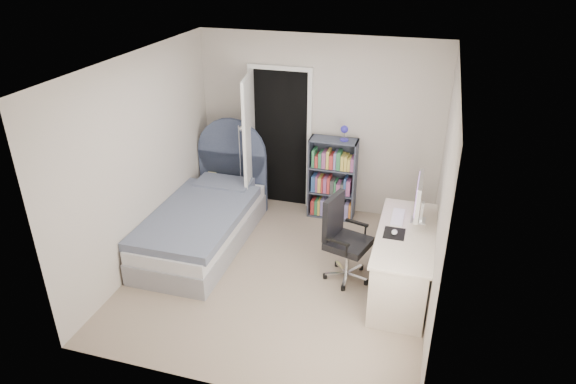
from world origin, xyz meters
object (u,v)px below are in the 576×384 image
(bed, at_px, (205,220))
(floor_lamp, at_px, (242,178))
(desk, at_px, (403,259))
(office_chair, at_px, (342,234))
(bookcase, at_px, (332,181))
(nightstand, at_px, (213,186))

(bed, relative_size, floor_lamp, 1.68)
(desk, relative_size, office_chair, 1.50)
(bed, distance_m, bookcase, 1.85)
(nightstand, xyz_separation_m, office_chair, (2.12, -1.14, 0.21))
(floor_lamp, relative_size, bookcase, 0.96)
(nightstand, xyz_separation_m, floor_lamp, (0.45, 0.01, 0.19))
(bookcase, xyz_separation_m, office_chair, (0.41, -1.40, 0.02))
(floor_lamp, bearing_deg, bed, -101.51)
(office_chair, bearing_deg, bookcase, 106.22)
(bed, distance_m, office_chair, 1.89)
(floor_lamp, height_order, office_chair, floor_lamp)
(nightstand, relative_size, floor_lamp, 0.41)
(desk, bearing_deg, nightstand, 156.91)
(nightstand, bearing_deg, floor_lamp, 1.41)
(floor_lamp, xyz_separation_m, office_chair, (1.67, -1.15, 0.02))
(bookcase, height_order, office_chair, bookcase)
(floor_lamp, relative_size, office_chair, 1.29)
(floor_lamp, bearing_deg, nightstand, -178.59)
(nightstand, distance_m, bookcase, 1.74)
(nightstand, relative_size, office_chair, 0.53)
(floor_lamp, distance_m, office_chair, 2.03)
(bed, bearing_deg, nightstand, 107.38)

